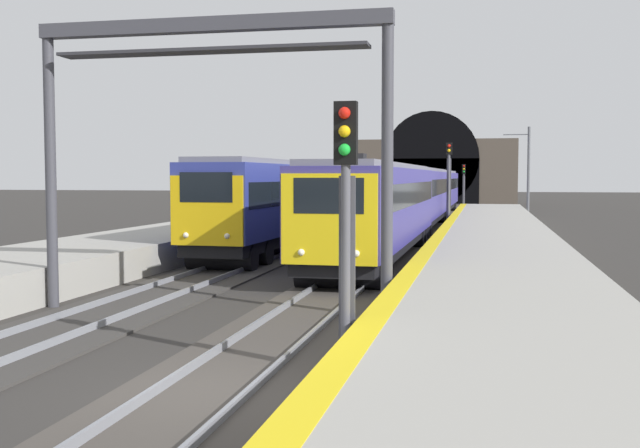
% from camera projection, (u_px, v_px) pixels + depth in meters
% --- Properties ---
extents(ground_plane, '(320.00, 320.00, 0.00)m').
position_uv_depth(ground_plane, '(208.00, 394.00, 11.96)').
color(ground_plane, '#302D2B').
extents(platform_right, '(112.00, 4.94, 1.03)m').
position_uv_depth(platform_right, '(512.00, 379.00, 10.96)').
color(platform_right, '#9E9B93').
rests_on(platform_right, ground_plane).
extents(platform_right_edge_strip, '(112.00, 0.50, 0.01)m').
position_uv_depth(platform_right_edge_strip, '(360.00, 336.00, 11.39)').
color(platform_right_edge_strip, yellow).
rests_on(platform_right_edge_strip, platform_right).
extents(track_main_line, '(160.00, 2.95, 0.21)m').
position_uv_depth(track_main_line, '(208.00, 392.00, 11.96)').
color(track_main_line, '#423D38').
rests_on(track_main_line, ground_plane).
extents(train_main_approaching, '(57.28, 3.04, 3.90)m').
position_uv_depth(train_main_approaching, '(419.00, 194.00, 49.27)').
color(train_main_approaching, navy).
rests_on(train_main_approaching, ground_plane).
extents(train_adjacent_platform, '(56.91, 3.18, 4.99)m').
position_uv_depth(train_adjacent_platform, '(353.00, 192.00, 53.50)').
color(train_adjacent_platform, navy).
rests_on(train_adjacent_platform, ground_plane).
extents(railway_signal_near, '(0.39, 0.38, 4.65)m').
position_uv_depth(railway_signal_near, '(346.00, 210.00, 12.78)').
color(railway_signal_near, '#4C4C54').
rests_on(railway_signal_near, ground_plane).
extents(railway_signal_mid, '(0.39, 0.38, 5.53)m').
position_uv_depth(railway_signal_mid, '(449.00, 179.00, 48.64)').
color(railway_signal_mid, '#4C4C54').
rests_on(railway_signal_mid, ground_plane).
extents(railway_signal_far, '(0.39, 0.38, 4.69)m').
position_uv_depth(railway_signal_far, '(464.00, 181.00, 82.26)').
color(railway_signal_far, '#4C4C54').
rests_on(railway_signal_far, ground_plane).
extents(overhead_signal_gantry, '(0.70, 9.02, 7.27)m').
position_uv_depth(overhead_signal_gantry, '(210.00, 90.00, 18.71)').
color(overhead_signal_gantry, '#3F3F47').
rests_on(overhead_signal_gantry, ground_plane).
extents(tunnel_portal, '(2.25, 21.03, 11.77)m').
position_uv_depth(tunnel_portal, '(432.00, 171.00, 96.20)').
color(tunnel_portal, '#51473D').
rests_on(tunnel_portal, ground_plane).
extents(catenary_mast_near, '(0.22, 2.07, 7.27)m').
position_uv_depth(catenary_mast_near, '(528.00, 172.00, 59.72)').
color(catenary_mast_near, '#595B60').
rests_on(catenary_mast_near, ground_plane).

